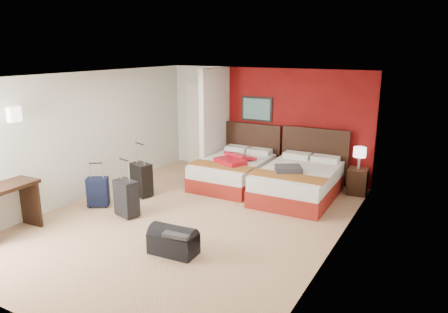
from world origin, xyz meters
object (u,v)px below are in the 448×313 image
Objects in this scene: red_suitcase_open at (235,159)px; suitcase_black at (142,181)px; nightstand at (357,181)px; duffel_bag at (173,242)px; table_lamp at (359,158)px; suitcase_navy at (98,193)px; desk at (7,210)px; bed_left at (233,172)px; bed_right at (298,183)px; suitcase_charcoal at (127,199)px.

suitcase_black is (-1.39, -1.45, -0.29)m from red_suitcase_open.
duffel_bag is (-1.80, -3.98, -0.09)m from nightstand.
table_lamp is 4.41m from duffel_bag.
suitcase_navy is (-4.16, -3.12, -0.00)m from nightstand.
red_suitcase_open reaches higher than nightstand.
desk reaches higher than nightstand.
nightstand is 0.54× the size of desk.
suitcase_navy is at bearing 75.20° from desk.
desk reaches higher than red_suitcase_open.
suitcase_black is 2.66m from duffel_bag.
table_lamp reaches higher than red_suitcase_open.
bed_left is 4.20× the size of table_lamp.
nightstand is 0.83× the size of suitcase_black.
nightstand reaches higher than duffel_bag.
table_lamp is (2.52, 0.71, 0.49)m from bed_left.
suitcase_navy is at bearing -125.01° from bed_left.
suitcase_black reaches higher than bed_right.
bed_left is at bearing 86.61° from suitcase_charcoal.
suitcase_charcoal is (-0.93, -2.42, -0.30)m from red_suitcase_open.
duffel_bag is 2.83m from desk.
suitcase_charcoal is (-2.36, -2.40, 0.02)m from bed_right.
duffel_bag is at bearing -118.99° from nightstand.
suitcase_black is at bearing 36.06° from suitcase_navy.
bed_left is at bearing 66.61° from suitcase_black.
bed_left is 4.49m from desk.
desk reaches higher than suitcase_charcoal.
table_lamp reaches higher than suitcase_black.
bed_left is 0.37m from red_suitcase_open.
table_lamp reaches higher than bed_right.
table_lamp is 0.70× the size of suitcase_charcoal.
suitcase_charcoal is at bearing -136.18° from table_lamp.
suitcase_navy reaches higher than duffel_bag.
duffel_bag is (1.56, -0.76, -0.14)m from suitcase_charcoal.
red_suitcase_open is 1.64× the size of suitcase_navy.
suitcase_black reaches higher than suitcase_navy.
bed_right is at bearing 45.86° from desk.
bed_left is 0.94× the size of bed_right.
table_lamp is at bearing 58.78° from suitcase_charcoal.
table_lamp is 6.55m from desk.
bed_right is 1.46m from red_suitcase_open.
suitcase_black is 1.02× the size of suitcase_charcoal.
nightstand is (2.42, 0.81, -0.35)m from red_suitcase_open.
suitcase_charcoal is (0.46, -0.97, -0.01)m from suitcase_black.
suitcase_charcoal is at bearing -48.10° from suitcase_black.
bed_right is at bearing 43.47° from suitcase_black.
desk is at bearing -94.46° from red_suitcase_open.
suitcase_charcoal is at bearing 50.19° from desk.
suitcase_charcoal is 1.19× the size of suitcase_navy.
nightstand is 0.77× the size of duffel_bag.
suitcase_black is at bearing -110.24° from red_suitcase_open.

